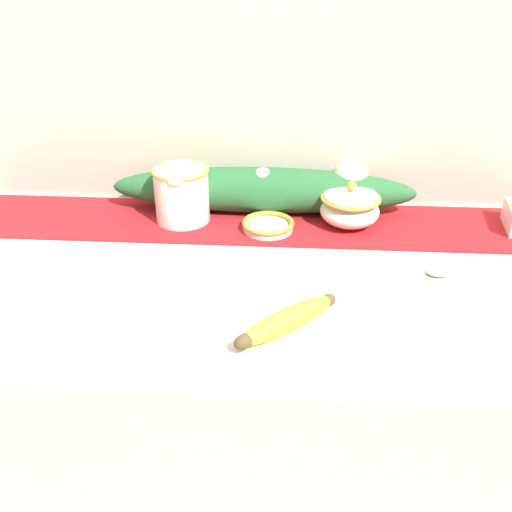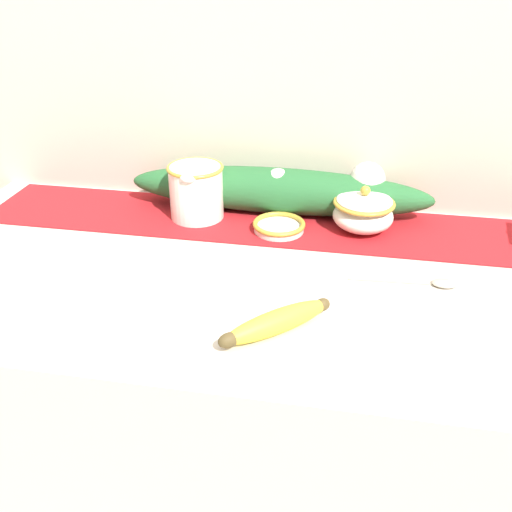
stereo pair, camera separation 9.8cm
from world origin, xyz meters
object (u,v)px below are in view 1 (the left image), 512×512
Objects in this scene: cream_pitcher at (182,193)px; sugar_bowl at (350,206)px; banana at (287,320)px; spoon at (432,272)px; small_dish at (268,225)px.

cream_pitcher reaches higher than sugar_bowl.
banana is 0.88× the size of spoon.
small_dish is 0.34m from spoon.
spoon is at bearing 35.54° from banana.
banana is at bearing -58.68° from cream_pitcher.
sugar_bowl is at bearing 122.03° from spoon.
small_dish is 0.57× the size of spoon.
cream_pitcher is 0.19m from small_dish.
spoon is (0.30, -0.15, -0.01)m from small_dish.
cream_pitcher is 0.35m from sugar_bowl.
cream_pitcher is at bearing 121.32° from banana.
cream_pitcher is at bearing 168.56° from small_dish.
sugar_bowl is (0.35, -0.00, -0.02)m from cream_pitcher.
small_dish is at bearing 97.69° from banana.
sugar_bowl is 0.24m from spoon.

